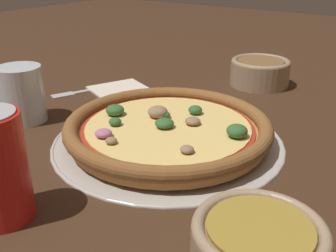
{
  "coord_description": "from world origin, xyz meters",
  "views": [
    {
      "loc": [
        -0.45,
        -0.32,
        0.27
      ],
      "look_at": [
        0.0,
        0.0,
        0.03
      ],
      "focal_mm": 42.0,
      "sensor_mm": 36.0,
      "label": 1
    }
  ],
  "objects_px": {
    "drinking_cup": "(22,94)",
    "fork": "(85,91)",
    "pizza": "(168,128)",
    "bowl_near": "(258,242)",
    "pizza_tray": "(168,139)",
    "bowl_far": "(261,71)",
    "napkin": "(119,88)"
  },
  "relations": [
    {
      "from": "drinking_cup",
      "to": "fork",
      "type": "bearing_deg",
      "value": 9.91
    },
    {
      "from": "pizza",
      "to": "fork",
      "type": "xyz_separation_m",
      "value": [
        0.09,
        0.28,
        -0.02
      ]
    },
    {
      "from": "bowl_near",
      "to": "drinking_cup",
      "type": "bearing_deg",
      "value": 79.22
    },
    {
      "from": "pizza_tray",
      "to": "drinking_cup",
      "type": "xyz_separation_m",
      "value": [
        -0.08,
        0.25,
        0.04
      ]
    },
    {
      "from": "bowl_far",
      "to": "fork",
      "type": "bearing_deg",
      "value": 132.04
    },
    {
      "from": "pizza",
      "to": "drinking_cup",
      "type": "distance_m",
      "value": 0.26
    },
    {
      "from": "pizza_tray",
      "to": "bowl_near",
      "type": "relative_size",
      "value": 2.83
    },
    {
      "from": "bowl_far",
      "to": "napkin",
      "type": "height_order",
      "value": "bowl_far"
    },
    {
      "from": "pizza_tray",
      "to": "pizza",
      "type": "xyz_separation_m",
      "value": [
        -0.0,
        0.0,
        0.02
      ]
    },
    {
      "from": "napkin",
      "to": "bowl_near",
      "type": "bearing_deg",
      "value": -124.47
    },
    {
      "from": "pizza",
      "to": "drinking_cup",
      "type": "relative_size",
      "value": 3.3
    },
    {
      "from": "drinking_cup",
      "to": "fork",
      "type": "relative_size",
      "value": 0.61
    },
    {
      "from": "bowl_far",
      "to": "napkin",
      "type": "relative_size",
      "value": 0.9
    },
    {
      "from": "fork",
      "to": "bowl_far",
      "type": "bearing_deg",
      "value": 154.56
    },
    {
      "from": "pizza",
      "to": "napkin",
      "type": "xyz_separation_m",
      "value": [
        0.14,
        0.23,
        -0.02
      ]
    },
    {
      "from": "drinking_cup",
      "to": "bowl_near",
      "type": "bearing_deg",
      "value": -100.78
    },
    {
      "from": "pizza_tray",
      "to": "bowl_near",
      "type": "distance_m",
      "value": 0.27
    },
    {
      "from": "pizza_tray",
      "to": "bowl_far",
      "type": "xyz_separation_m",
      "value": [
        0.35,
        -0.0,
        0.03
      ]
    },
    {
      "from": "bowl_near",
      "to": "pizza_tray",
      "type": "bearing_deg",
      "value": 52.94
    },
    {
      "from": "napkin",
      "to": "fork",
      "type": "relative_size",
      "value": 0.9
    },
    {
      "from": "napkin",
      "to": "drinking_cup",
      "type": "bearing_deg",
      "value": 174.28
    },
    {
      "from": "bowl_near",
      "to": "fork",
      "type": "relative_size",
      "value": 0.8
    },
    {
      "from": "drinking_cup",
      "to": "napkin",
      "type": "bearing_deg",
      "value": -5.72
    },
    {
      "from": "bowl_near",
      "to": "napkin",
      "type": "height_order",
      "value": "bowl_near"
    },
    {
      "from": "pizza_tray",
      "to": "napkin",
      "type": "bearing_deg",
      "value": 58.16
    },
    {
      "from": "bowl_near",
      "to": "drinking_cup",
      "type": "xyz_separation_m",
      "value": [
        0.09,
        0.47,
        0.02
      ]
    },
    {
      "from": "pizza_tray",
      "to": "napkin",
      "type": "height_order",
      "value": "napkin"
    },
    {
      "from": "drinking_cup",
      "to": "napkin",
      "type": "distance_m",
      "value": 0.22
    },
    {
      "from": "bowl_far",
      "to": "fork",
      "type": "relative_size",
      "value": 0.81
    },
    {
      "from": "pizza",
      "to": "bowl_far",
      "type": "xyz_separation_m",
      "value": [
        0.35,
        -0.0,
        0.01
      ]
    },
    {
      "from": "bowl_far",
      "to": "fork",
      "type": "height_order",
      "value": "bowl_far"
    },
    {
      "from": "pizza",
      "to": "drinking_cup",
      "type": "height_order",
      "value": "drinking_cup"
    }
  ]
}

